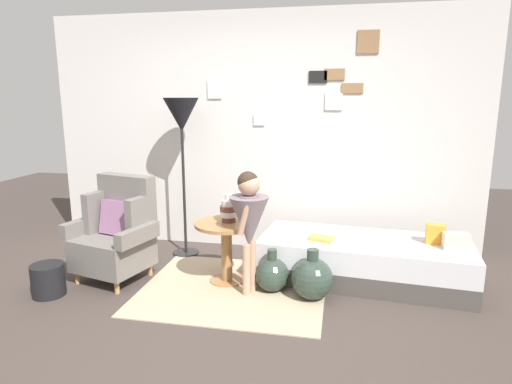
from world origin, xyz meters
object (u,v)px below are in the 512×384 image
object	(u,v)px
side_table	(227,239)
demijohn_far	(312,278)
armchair	(117,233)
book_on_daybed	(321,238)
person_child	(249,217)
vase_striped	(229,210)
demijohn_near	(272,274)
floor_lamp	(182,121)
daybed	(363,260)
magazine_basket	(48,280)

from	to	relation	value
side_table	demijohn_far	world-z (taller)	side_table
armchair	book_on_daybed	xyz separation A→B (m)	(1.90, 0.28, -0.02)
armchair	person_child	xyz separation A→B (m)	(1.30, -0.11, 0.25)
vase_striped	demijohn_near	distance (m)	0.69
side_table	floor_lamp	xyz separation A→B (m)	(-0.64, 0.64, 1.04)
floor_lamp	demijohn_far	distance (m)	2.10
armchair	side_table	distance (m)	1.05
daybed	floor_lamp	size ratio (longest dim) A/B	1.17
daybed	magazine_basket	world-z (taller)	daybed
person_child	armchair	bearing A→B (deg)	174.98
armchair	person_child	world-z (taller)	person_child
demijohn_far	side_table	bearing A→B (deg)	165.74
vase_striped	magazine_basket	bearing A→B (deg)	-157.63
floor_lamp	book_on_daybed	bearing A→B (deg)	-16.80
armchair	vase_striped	bearing A→B (deg)	6.31
demijohn_near	magazine_basket	distance (m)	1.95
daybed	vase_striped	distance (m)	1.35
person_child	demijohn_far	size ratio (longest dim) A/B	2.46
daybed	demijohn_near	world-z (taller)	daybed
person_child	side_table	bearing A→B (deg)	141.37
daybed	person_child	world-z (taller)	person_child
side_table	floor_lamp	size ratio (longest dim) A/B	0.34
side_table	demijohn_near	bearing A→B (deg)	-14.79
armchair	side_table	bearing A→B (deg)	4.97
daybed	vase_striped	world-z (taller)	vase_striped
armchair	floor_lamp	bearing A→B (deg)	61.25
daybed	side_table	size ratio (longest dim) A/B	3.39
side_table	floor_lamp	distance (m)	1.38
book_on_daybed	demijohn_near	distance (m)	0.58
armchair	side_table	world-z (taller)	armchair
side_table	magazine_basket	size ratio (longest dim) A/B	2.08
vase_striped	daybed	bearing A→B (deg)	11.77
book_on_daybed	magazine_basket	bearing A→B (deg)	-161.53
demijohn_far	floor_lamp	bearing A→B (deg)	149.56
daybed	side_table	xyz separation A→B (m)	(-1.25, -0.28, 0.21)
vase_striped	person_child	xyz separation A→B (m)	(0.24, -0.23, 0.01)
armchair	floor_lamp	xyz separation A→B (m)	(0.40, 0.73, 1.01)
vase_striped	book_on_daybed	size ratio (longest dim) A/B	1.19
armchair	demijohn_far	world-z (taller)	armchair
magazine_basket	vase_striped	bearing A→B (deg)	22.37
side_table	book_on_daybed	distance (m)	0.88
person_child	book_on_daybed	xyz separation A→B (m)	(0.60, 0.40, -0.28)
armchair	magazine_basket	bearing A→B (deg)	-130.04
floor_lamp	person_child	distance (m)	1.45
armchair	vase_striped	size ratio (longest dim) A/B	3.70
daybed	floor_lamp	xyz separation A→B (m)	(-1.88, 0.36, 1.25)
armchair	side_table	size ratio (longest dim) A/B	1.67
vase_striped	demijohn_near	world-z (taller)	vase_striped
book_on_daybed	demijohn_near	xyz separation A→B (m)	(-0.41, -0.31, -0.26)
armchair	demijohn_far	distance (m)	1.87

